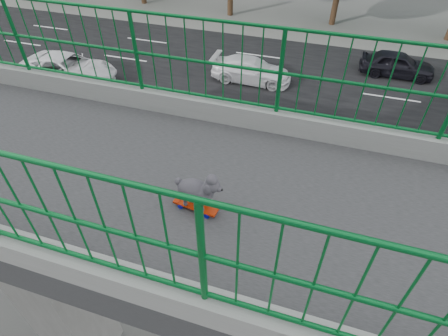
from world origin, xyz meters
name	(u,v)px	position (x,y,z in m)	size (l,w,h in m)	color
road	(232,102)	(-13.00, 0.00, 0.01)	(18.00, 90.00, 0.02)	black
footbridge	(17,219)	(0.00, 0.00, 5.22)	(3.00, 24.00, 7.00)	#2D2D2F
skateboard	(196,206)	(0.32, 3.50, 7.05)	(0.21, 0.51, 0.07)	red
poodle	(197,189)	(0.32, 3.53, 7.31)	(0.27, 0.55, 0.46)	#2F2C31
car_1	(95,111)	(-9.20, -5.67, 0.66)	(1.41, 4.04, 1.33)	black
car_2	(68,69)	(-12.40, -9.45, 0.76)	(2.53, 5.48, 1.52)	white
car_3	(251,70)	(-15.60, 0.35, 0.66)	(1.84, 4.52, 1.31)	white
car_4	(397,64)	(-18.80, 8.24, 0.70)	(1.65, 4.11, 1.40)	black
car_6	(219,135)	(-9.20, 0.55, 0.67)	(2.21, 4.79, 1.33)	gray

